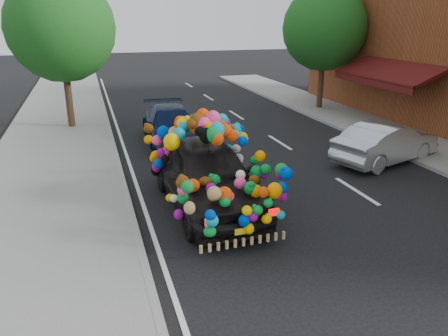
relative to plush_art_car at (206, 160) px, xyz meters
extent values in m
plane|color=black|center=(0.49, -0.28, -1.18)|extent=(100.00, 100.00, 0.00)
cube|color=gray|center=(-3.81, -0.28, -1.12)|extent=(4.00, 60.00, 0.12)
cube|color=gray|center=(-1.86, -0.28, -1.11)|extent=(0.15, 60.00, 0.13)
cube|color=gray|center=(8.69, 2.72, -1.12)|extent=(3.00, 40.00, 0.12)
cube|color=#480E0D|center=(9.19, 5.72, 1.17)|extent=(1.62, 5.20, 0.75)
cube|color=#480E0D|center=(8.44, 5.72, 0.77)|extent=(0.06, 5.20, 0.35)
cylinder|color=#332114|center=(-3.31, 9.22, 0.18)|extent=(0.28, 0.28, 2.73)
sphere|color=#155116|center=(-3.31, 9.22, 2.85)|extent=(4.20, 4.20, 4.20)
cylinder|color=#332114|center=(8.49, 9.72, 0.14)|extent=(0.28, 0.28, 2.64)
sphere|color=#155116|center=(8.49, 9.72, 2.72)|extent=(4.00, 4.00, 4.00)
imported|color=black|center=(0.00, 0.00, -0.36)|extent=(2.07, 4.86, 1.64)
cube|color=red|center=(-0.59, -2.44, -0.40)|extent=(0.22, 0.07, 0.14)
cube|color=red|center=(0.73, -2.40, -0.40)|extent=(0.22, 0.07, 0.14)
cube|color=yellow|center=(0.07, -2.43, -0.70)|extent=(0.34, 0.05, 0.12)
imported|color=black|center=(0.25, 5.89, -0.52)|extent=(2.00, 4.58, 1.31)
imported|color=#B5B8BC|center=(6.35, 1.60, -0.54)|extent=(4.10, 2.48, 1.28)
camera|label=1|loc=(-2.56, -9.60, 3.26)|focal=35.00mm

